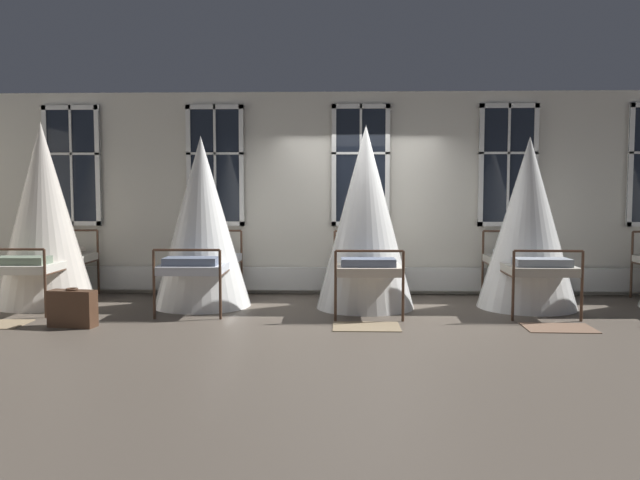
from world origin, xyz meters
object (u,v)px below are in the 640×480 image
cot_first (43,216)px  suitcase_dark (72,308)px  cot_second (202,224)px  cot_fourth (528,225)px  cot_third (365,219)px

cot_first → suitcase_dark: bearing=-147.1°
suitcase_dark → cot_second: bearing=58.9°
cot_second → cot_fourth: cot_second is taller
cot_first → cot_second: bearing=-92.0°
cot_third → cot_second: bearing=87.7°
cot_third → suitcase_dark: bearing=111.0°
cot_second → suitcase_dark: bearing=139.0°
cot_first → cot_third: bearing=-92.5°
cot_third → cot_fourth: bearing=-88.9°
cot_fourth → suitcase_dark: 6.06m
cot_third → cot_fourth: 2.26m
cot_fourth → cot_second: bearing=91.6°
cot_second → cot_fourth: (4.55, 0.02, -0.01)m
cot_third → suitcase_dark: (-3.54, -1.42, -1.01)m
suitcase_dark → cot_fourth: bearing=23.5°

